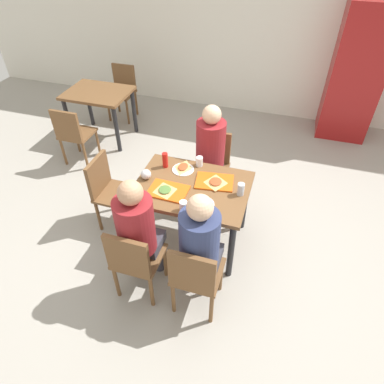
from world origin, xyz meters
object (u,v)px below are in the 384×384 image
object	(u,v)px
condiment_bottle	(165,160)
background_table	(99,100)
person_in_red	(138,228)
chair_left_end	(109,188)
background_chair_near	(73,133)
main_table	(192,194)
tray_red_near	(168,191)
foil_bundle	(146,174)
background_chair_far	(123,88)
pizza_slice_d	(203,203)
soda_can	(241,189)
pizza_slice_b	(216,182)
paper_plate_center	(183,169)
drink_fridge	(356,73)
paper_plate_near_edge	(202,204)
chair_near_left	(134,259)
plastic_cup_a	(199,161)
chair_near_right	(195,275)
person_in_brown_jacket	(200,242)
pizza_slice_c	(183,167)
plastic_cup_b	(183,206)
tray_red_far	(214,182)
chair_far_side	(212,162)
pizza_slice_a	(165,190)

from	to	relation	value
condiment_bottle	background_table	world-z (taller)	condiment_bottle
person_in_red	chair_left_end	bearing A→B (deg)	135.49
background_table	background_chair_near	xyz separation A→B (m)	(0.00, -0.73, -0.13)
main_table	tray_red_near	bearing A→B (deg)	-143.58
foil_bundle	background_chair_near	distance (m)	1.74
tray_red_near	background_chair_far	xyz separation A→B (m)	(-1.73, 2.49, -0.26)
pizza_slice_d	background_chair_near	world-z (taller)	background_chair_near
soda_can	background_chair_near	bearing A→B (deg)	160.12
pizza_slice_d	foil_bundle	world-z (taller)	foil_bundle
pizza_slice_b	background_chair_far	bearing A→B (deg)	133.32
paper_plate_center	drink_fridge	world-z (taller)	drink_fridge
tray_red_near	foil_bundle	xyz separation A→B (m)	(-0.27, 0.12, 0.04)
main_table	paper_plate_near_edge	xyz separation A→B (m)	(0.16, -0.22, 0.11)
drink_fridge	background_table	distance (m)	3.70
chair_near_left	background_chair_near	world-z (taller)	same
pizza_slice_b	soda_can	distance (m)	0.27
paper_plate_near_edge	plastic_cup_a	world-z (taller)	plastic_cup_a
chair_near_right	foil_bundle	distance (m)	1.10
foil_bundle	person_in_brown_jacket	bearing A→B (deg)	-40.46
pizza_slice_d	background_chair_far	xyz separation A→B (m)	(-2.09, 2.57, -0.27)
chair_left_end	background_chair_far	distance (m)	2.55
pizza_slice_c	plastic_cup_b	xyz separation A→B (m)	(0.20, -0.58, 0.03)
tray_red_near	plastic_cup_a	size ratio (longest dim) A/B	3.60
tray_red_near	pizza_slice_c	size ratio (longest dim) A/B	1.84
tray_red_near	pizza_slice_d	size ratio (longest dim) A/B	1.72
tray_red_far	foil_bundle	xyz separation A→B (m)	(-0.65, -0.14, 0.04)
chair_near_left	soda_can	world-z (taller)	soda_can
plastic_cup_b	background_chair_far	world-z (taller)	plastic_cup_b
chair_far_side	person_in_red	size ratio (longest dim) A/B	0.67
chair_near_right	person_in_brown_jacket	bearing A→B (deg)	90.00
condiment_bottle	pizza_slice_d	bearing A→B (deg)	-40.14
pizza_slice_a	pizza_slice_b	xyz separation A→B (m)	(0.42, 0.25, 0.00)
person_in_red	pizza_slice_a	xyz separation A→B (m)	(0.06, 0.49, 0.03)
background_table	drink_fridge	bearing A→B (deg)	19.61
condiment_bottle	paper_plate_center	bearing A→B (deg)	0.00
person_in_brown_jacket	tray_red_near	size ratio (longest dim) A/B	3.47
chair_near_right	chair_left_end	world-z (taller)	same
chair_far_side	drink_fridge	xyz separation A→B (m)	(1.56, 2.07, 0.46)
chair_far_side	pizza_slice_d	xyz separation A→B (m)	(0.17, -1.00, 0.27)
plastic_cup_a	foil_bundle	bearing A→B (deg)	-140.30
foil_bundle	background_chair_far	size ratio (longest dim) A/B	0.12
chair_near_left	pizza_slice_b	size ratio (longest dim) A/B	3.87
plastic_cup_b	paper_plate_center	bearing A→B (deg)	108.72
pizza_slice_d	drink_fridge	bearing A→B (deg)	65.71
background_chair_near	chair_far_side	bearing A→B (deg)	-2.83
chair_left_end	paper_plate_center	size ratio (longest dim) A/B	3.82
plastic_cup_a	foil_bundle	distance (m)	0.56
pizza_slice_a	foil_bundle	size ratio (longest dim) A/B	2.39
tray_red_near	background_chair_near	distance (m)	2.02
tray_red_near	pizza_slice_d	bearing A→B (deg)	-12.60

